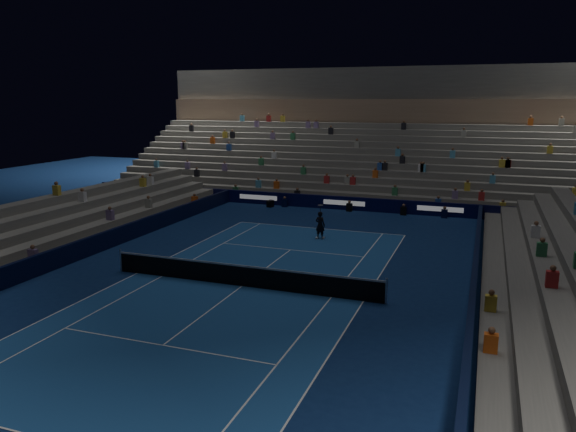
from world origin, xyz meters
The scene contains 11 objects.
ground centered at (0.00, 0.00, 0.00)m, with size 90.00×90.00×0.00m, color #0D2150.
court_surface centered at (0.00, 0.00, 0.01)m, with size 10.97×23.77×0.01m, color navy.
sponsor_barrier_far centered at (0.00, 18.50, 0.50)m, with size 44.00×0.25×1.00m, color black.
sponsor_barrier_east centered at (9.70, 0.00, 0.50)m, with size 0.25×37.00×1.00m, color black.
sponsor_barrier_west centered at (-9.70, 0.00, 0.50)m, with size 0.25×37.00×1.00m, color black.
grandstand_main centered at (0.00, 27.90, 3.38)m, with size 44.00×15.20×11.20m.
grandstand_east centered at (13.17, 0.00, 0.92)m, with size 5.00×37.00×2.50m.
grandstand_west centered at (-13.17, 0.00, 0.92)m, with size 5.00×37.00×2.50m.
tennis_net centered at (0.00, 0.00, 0.50)m, with size 12.90×0.10×1.10m.
tennis_player centered at (0.82, 9.35, 0.83)m, with size 0.61×0.40×1.67m, color black.
broadcast_camera centered at (-5.66, 17.55, 0.28)m, with size 0.50×0.89×0.53m.
Camera 1 is at (9.81, -21.08, 8.10)m, focal length 34.15 mm.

